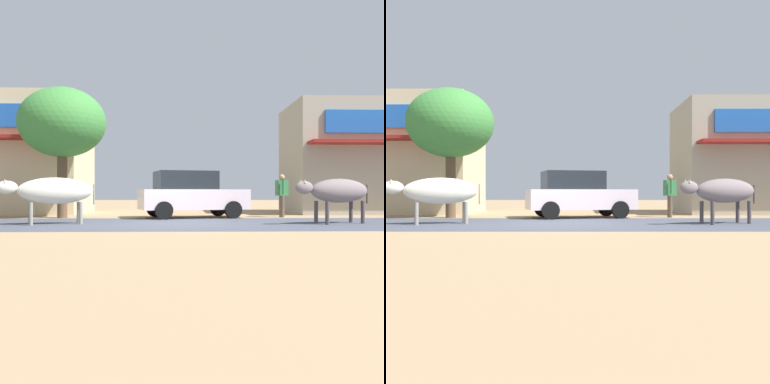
% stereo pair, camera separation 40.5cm
% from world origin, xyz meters
% --- Properties ---
extents(ground, '(80.00, 80.00, 0.00)m').
position_xyz_m(ground, '(0.00, 0.00, 0.00)').
color(ground, tan).
extents(asphalt_road, '(72.00, 5.37, 0.00)m').
position_xyz_m(asphalt_road, '(0.00, 0.00, 0.00)').
color(asphalt_road, '#464A57').
rests_on(asphalt_road, ground).
extents(storefront_left_cafe, '(7.78, 5.21, 4.93)m').
position_xyz_m(storefront_left_cafe, '(-7.81, 6.74, 2.47)').
color(storefront_left_cafe, beige).
rests_on(storefront_left_cafe, ground).
extents(roadside_tree, '(3.04, 3.04, 4.56)m').
position_xyz_m(roadside_tree, '(-3.95, 3.00, 3.32)').
color(roadside_tree, brown).
rests_on(roadside_tree, ground).
extents(parked_hatchback_car, '(4.01, 2.50, 1.64)m').
position_xyz_m(parked_hatchback_car, '(0.55, 3.05, 0.84)').
color(parked_hatchback_car, silver).
rests_on(parked_hatchback_car, ground).
extents(cow_near_brown, '(2.57, 1.31, 1.31)m').
position_xyz_m(cow_near_brown, '(-3.39, -0.18, 0.93)').
color(cow_near_brown, silver).
rests_on(cow_near_brown, ground).
extents(cow_far_dark, '(2.50, 1.38, 1.29)m').
position_xyz_m(cow_far_dark, '(4.69, -0.15, 0.93)').
color(cow_far_dark, slate).
rests_on(cow_far_dark, ground).
extents(pedestrian_by_shop, '(0.46, 0.61, 1.55)m').
position_xyz_m(pedestrian_by_shop, '(3.84, 3.24, 0.90)').
color(pedestrian_by_shop, brown).
rests_on(pedestrian_by_shop, ground).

